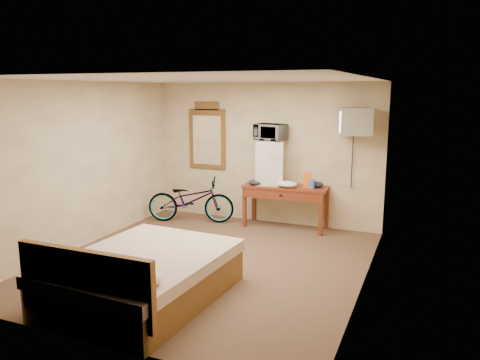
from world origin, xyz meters
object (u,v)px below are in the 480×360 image
Objects in this scene: mini_fridge at (270,162)px; wall_mirror at (207,136)px; crt_television at (355,122)px; bicycle at (191,200)px; blue_cup at (312,184)px; microwave at (270,132)px; desk at (285,192)px; bed at (140,277)px.

mini_fridge is 0.62× the size of wall_mirror.
mini_fridge is at bearing -8.92° from wall_mirror.
bicycle is at bearing -174.19° from crt_television.
wall_mirror is 0.79× the size of bicycle.
blue_cup reaches higher than bicycle.
mini_fridge reaches higher than blue_cup.
wall_mirror is at bearing 174.74° from crt_television.
wall_mirror is (-1.31, 0.21, -0.14)m from microwave.
crt_television is at bearing -101.25° from bicycle.
bicycle is (-1.39, -0.33, -1.24)m from microwave.
desk is at bearing -9.68° from wall_mirror.
microwave is (-0.30, 0.07, 1.02)m from desk.
microwave reaches higher than blue_cup.
crt_television is at bearing 5.14° from blue_cup.
bicycle is (-2.17, -0.23, -0.42)m from blue_cup.
bed is at bearing -178.69° from bicycle.
desk is 0.94× the size of bicycle.
bicycle is 3.28m from bed.
microwave is 1.14m from blue_cup.
crt_television reaches higher than bicycle.
microwave is 3.32× the size of blue_cup.
crt_television is (1.12, 0.02, 1.24)m from desk.
mini_fridge is 1.17× the size of crt_television.
microwave is 0.41× the size of wall_mirror.
wall_mirror is at bearing 171.08° from mini_fridge.
microwave is 0.78× the size of crt_television.
blue_cup is 3.56m from bed.
crt_television is at bearing -5.26° from wall_mirror.
crt_television reaches higher than microwave.
bicycle reaches higher than desk.
desk is at bearing -98.22° from bicycle.
bed is at bearing -101.06° from desk.
bicycle is 0.72× the size of bed.
wall_mirror is (-2.09, 0.31, 0.68)m from blue_cup.
crt_television is at bearing 62.30° from bed.
blue_cup is at bearing -7.61° from mini_fridge.
blue_cup is at bearing 71.20° from bed.
bed reaches higher than bicycle.
crt_television is 0.42× the size of bicycle.
wall_mirror is at bearing 104.64° from bed.
bed is at bearing -108.80° from blue_cup.
blue_cup is at bearing -174.86° from crt_television.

